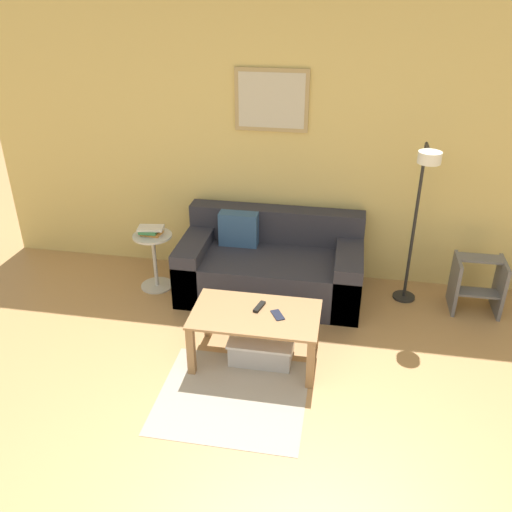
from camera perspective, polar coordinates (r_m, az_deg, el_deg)
wall_back at (r=5.06m, az=2.35°, el=11.50°), size 5.60×0.09×2.55m
area_rug at (r=4.00m, az=-2.52°, el=-14.53°), size 1.05×0.94×0.01m
couch at (r=5.03m, az=1.56°, el=-1.09°), size 1.65×0.85×0.73m
coffee_table at (r=4.12m, az=-0.05°, el=-6.96°), size 0.96×0.56×0.43m
storage_bin at (r=4.29m, az=0.64°, el=-9.50°), size 0.50×0.37×0.20m
floor_lamp at (r=4.64m, az=16.99°, el=5.76°), size 0.20×0.48×1.48m
side_table at (r=5.17m, az=-10.65°, el=0.01°), size 0.36×0.36×0.55m
book_stack at (r=5.08m, az=-11.04°, el=2.67°), size 0.25×0.18×0.07m
remote_control at (r=4.13m, az=0.35°, el=-5.35°), size 0.08×0.16×0.02m
cell_phone at (r=4.05m, az=2.29°, el=-6.22°), size 0.13×0.15×0.01m
step_stool at (r=5.15m, az=22.26°, el=-2.70°), size 0.41×0.35×0.49m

